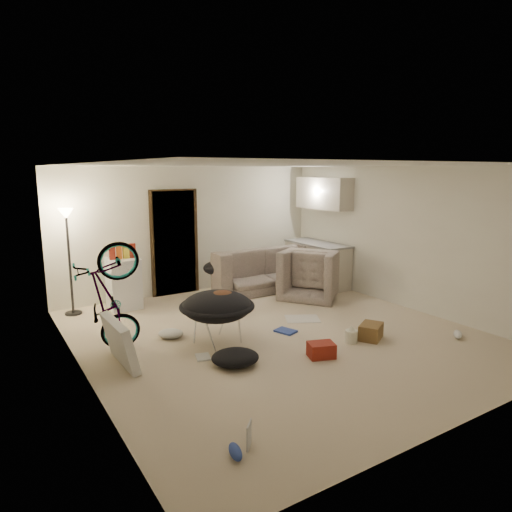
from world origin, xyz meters
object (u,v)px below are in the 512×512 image
kitchen_counter (317,265)px  saucer_chair (217,313)px  mini_fridge (124,283)px  tv_box (120,342)px  juicer (351,335)px  armchair (314,278)px  drink_case_a (371,331)px  bicycle (110,324)px  floor_lamp (68,239)px  sofa (258,273)px  drink_case_b (321,350)px

kitchen_counter → saucer_chair: kitchen_counter is taller
mini_fridge → tv_box: bearing=-106.5°
kitchen_counter → juicer: kitchen_counter is taller
armchair → mini_fridge: 3.59m
tv_box → drink_case_a: (3.36, -1.03, -0.19)m
tv_box → bicycle: bearing=88.4°
saucer_chair → bicycle: bearing=162.1°
bicycle → armchair: bearing=-71.1°
drink_case_a → tv_box: bearing=132.8°
floor_lamp → mini_fridge: bearing=-6.7°
drink_case_a → juicer: 0.34m
floor_lamp → drink_case_a: size_ratio=4.62×
juicer → sofa: bearing=81.3°
tv_box → drink_case_a: bearing=-18.7°
floor_lamp → drink_case_a: bearing=-45.7°
sofa → juicer: size_ratio=8.76×
juicer → drink_case_b: bearing=-165.8°
mini_fridge → juicer: mini_fridge is taller
floor_lamp → sofa: 3.76m
armchair → bicycle: 4.22m
tv_box → drink_case_b: tv_box is taller
drink_case_a → floor_lamp: bearing=104.2°
armchair → floor_lamp: bearing=39.1°
drink_case_b → juicer: (0.71, 0.18, 0.01)m
tv_box → juicer: (3.02, -0.98, -0.20)m
mini_fridge → kitchen_counter: bearing=-7.0°
bicycle → floor_lamp: bearing=10.8°
floor_lamp → sofa: (3.63, -0.20, -0.98)m
sofa → mini_fridge: mini_fridge is taller
armchair → bicycle: bearing=66.5°
armchair → mini_fridge: mini_fridge is taller
floor_lamp → mini_fridge: floor_lamp is taller
drink_case_b → bicycle: bearing=164.6°
kitchen_counter → bicycle: 4.93m
kitchen_counter → sofa: kitchen_counter is taller
bicycle → saucer_chair: size_ratio=1.46×
armchair → bicycle: (-4.15, -0.80, 0.06)m
mini_fridge → bicycle: bearing=-110.2°
armchair → drink_case_a: bearing=126.5°
floor_lamp → saucer_chair: (1.48, -2.50, -0.86)m
kitchen_counter → tv_box: bearing=-158.5°
saucer_chair → tv_box: size_ratio=1.17×
floor_lamp → sofa: floor_lamp is taller
mini_fridge → drink_case_b: size_ratio=2.65×
floor_lamp → drink_case_a: 5.09m
kitchen_counter → mini_fridge: 4.01m
kitchen_counter → sofa: bearing=159.5°
drink_case_b → sofa: bearing=90.3°
floor_lamp → kitchen_counter: floor_lamp is taller
tv_box → floor_lamp: bearing=90.7°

